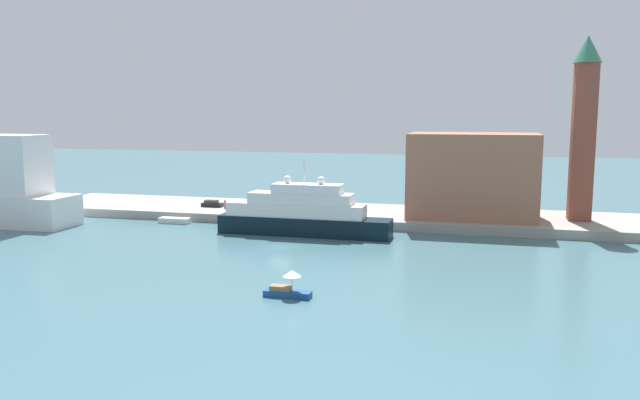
{
  "coord_description": "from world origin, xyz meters",
  "views": [
    {
      "loc": [
        28.12,
        -83.22,
        19.0
      ],
      "look_at": [
        4.32,
        6.0,
        6.1
      ],
      "focal_mm": 35.56,
      "sensor_mm": 36.0,
      "label": 1
    }
  ],
  "objects_px": {
    "large_yacht": "(302,214)",
    "bell_tower": "(584,122)",
    "harbor_building": "(473,176)",
    "person_figure": "(225,204)",
    "work_barge": "(175,220)",
    "mooring_bollard": "(340,216)",
    "small_motorboat": "(288,287)",
    "parked_car": "(212,204)"
  },
  "relations": [
    {
      "from": "large_yacht",
      "to": "work_barge",
      "type": "relative_size",
      "value": 5.05
    },
    {
      "from": "large_yacht",
      "to": "small_motorboat",
      "type": "distance_m",
      "value": 33.58
    },
    {
      "from": "mooring_bollard",
      "to": "small_motorboat",
      "type": "bearing_deg",
      "value": -84.56
    },
    {
      "from": "work_barge",
      "to": "harbor_building",
      "type": "bearing_deg",
      "value": 12.15
    },
    {
      "from": "small_motorboat",
      "to": "mooring_bollard",
      "type": "xyz_separation_m",
      "value": [
        -3.82,
        40.08,
        0.8
      ]
    },
    {
      "from": "parked_car",
      "to": "person_figure",
      "type": "distance_m",
      "value": 3.43
    },
    {
      "from": "harbor_building",
      "to": "person_figure",
      "type": "distance_m",
      "value": 44.17
    },
    {
      "from": "harbor_building",
      "to": "bell_tower",
      "type": "bearing_deg",
      "value": 4.54
    },
    {
      "from": "work_barge",
      "to": "harbor_building",
      "type": "relative_size",
      "value": 0.26
    },
    {
      "from": "harbor_building",
      "to": "mooring_bollard",
      "type": "distance_m",
      "value": 23.08
    },
    {
      "from": "small_motorboat",
      "to": "mooring_bollard",
      "type": "relative_size",
      "value": 6.33
    },
    {
      "from": "person_figure",
      "to": "mooring_bollard",
      "type": "relative_size",
      "value": 2.11
    },
    {
      "from": "large_yacht",
      "to": "mooring_bollard",
      "type": "distance_m",
      "value": 8.84
    },
    {
      "from": "work_barge",
      "to": "person_figure",
      "type": "distance_m",
      "value": 10.52
    },
    {
      "from": "person_figure",
      "to": "mooring_bollard",
      "type": "xyz_separation_m",
      "value": [
        22.78,
        -5.32,
        -0.37
      ]
    },
    {
      "from": "parked_car",
      "to": "small_motorboat",
      "type": "bearing_deg",
      "value": -57.47
    },
    {
      "from": "small_motorboat",
      "to": "person_figure",
      "type": "relative_size",
      "value": 3.01
    },
    {
      "from": "work_barge",
      "to": "bell_tower",
      "type": "bearing_deg",
      "value": 10.23
    },
    {
      "from": "work_barge",
      "to": "parked_car",
      "type": "bearing_deg",
      "value": 76.2
    },
    {
      "from": "bell_tower",
      "to": "mooring_bollard",
      "type": "xyz_separation_m",
      "value": [
        -37.85,
        -8.58,
        -15.45
      ]
    },
    {
      "from": "parked_car",
      "to": "mooring_bollard",
      "type": "bearing_deg",
      "value": -14.29
    },
    {
      "from": "harbor_building",
      "to": "person_figure",
      "type": "relative_size",
      "value": 12.69
    },
    {
      "from": "small_motorboat",
      "to": "parked_car",
      "type": "bearing_deg",
      "value": 122.53
    },
    {
      "from": "parked_car",
      "to": "mooring_bollard",
      "type": "height_order",
      "value": "parked_car"
    },
    {
      "from": "small_motorboat",
      "to": "work_barge",
      "type": "distance_m",
      "value": 48.84
    },
    {
      "from": "small_motorboat",
      "to": "harbor_building",
      "type": "xyz_separation_m",
      "value": [
        17.08,
        47.31,
        7.4
      ]
    },
    {
      "from": "harbor_building",
      "to": "person_figure",
      "type": "height_order",
      "value": "harbor_building"
    },
    {
      "from": "small_motorboat",
      "to": "parked_car",
      "type": "height_order",
      "value": "small_motorboat"
    },
    {
      "from": "harbor_building",
      "to": "person_figure",
      "type": "xyz_separation_m",
      "value": [
        -43.68,
        -1.91,
        -6.22
      ]
    },
    {
      "from": "person_figure",
      "to": "mooring_bollard",
      "type": "bearing_deg",
      "value": -13.15
    },
    {
      "from": "mooring_bollard",
      "to": "large_yacht",
      "type": "bearing_deg",
      "value": -119.9
    },
    {
      "from": "small_motorboat",
      "to": "harbor_building",
      "type": "distance_m",
      "value": 50.84
    },
    {
      "from": "work_barge",
      "to": "harbor_building",
      "type": "xyz_separation_m",
      "value": [
        49.31,
        10.62,
        8.01
      ]
    },
    {
      "from": "bell_tower",
      "to": "mooring_bollard",
      "type": "height_order",
      "value": "bell_tower"
    },
    {
      "from": "parked_car",
      "to": "large_yacht",
      "type": "bearing_deg",
      "value": -33.3
    },
    {
      "from": "large_yacht",
      "to": "person_figure",
      "type": "distance_m",
      "value": 22.51
    },
    {
      "from": "small_motorboat",
      "to": "person_figure",
      "type": "xyz_separation_m",
      "value": [
        -26.6,
        45.4,
        1.17
      ]
    },
    {
      "from": "large_yacht",
      "to": "harbor_building",
      "type": "xyz_separation_m",
      "value": [
        25.26,
        14.81,
        5.28
      ]
    },
    {
      "from": "harbor_building",
      "to": "bell_tower",
      "type": "xyz_separation_m",
      "value": [
        16.95,
        1.35,
        8.86
      ]
    },
    {
      "from": "small_motorboat",
      "to": "mooring_bollard",
      "type": "bearing_deg",
      "value": 95.44
    },
    {
      "from": "large_yacht",
      "to": "bell_tower",
      "type": "relative_size",
      "value": 0.92
    },
    {
      "from": "mooring_bollard",
      "to": "work_barge",
      "type": "bearing_deg",
      "value": -173.21
    }
  ]
}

